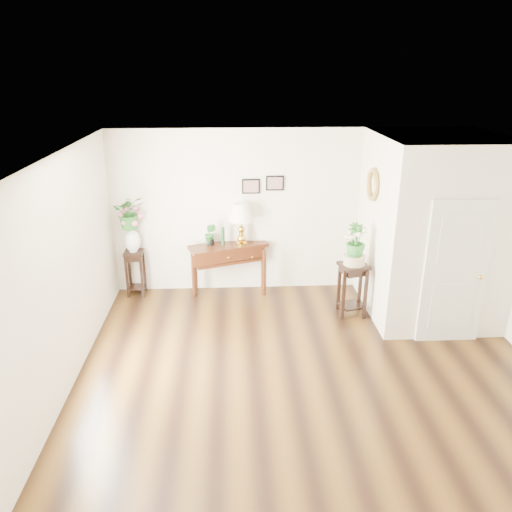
{
  "coord_description": "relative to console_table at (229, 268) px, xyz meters",
  "views": [
    {
      "loc": [
        -0.97,
        -5.43,
        3.76
      ],
      "look_at": [
        -0.64,
        1.3,
        1.16
      ],
      "focal_mm": 35.0,
      "sensor_mm": 36.0,
      "label": 1
    }
  ],
  "objects": [
    {
      "name": "porcelain_vase",
      "position": [
        -1.6,
        -0.01,
        0.58
      ],
      "size": [
        0.34,
        0.34,
        0.45
      ],
      "primitive_type": null,
      "rotation": [
        0.0,
        0.0,
        0.42
      ],
      "color": "silver",
      "rests_on": "plant_stand_a"
    },
    {
      "name": "green_vase",
      "position": [
        -0.09,
        0.0,
        0.61
      ],
      "size": [
        0.08,
        0.08,
        0.31
      ],
      "primitive_type": "cylinder",
      "rotation": [
        0.0,
        0.0,
        0.25
      ],
      "color": "#174125",
      "rests_on": "console_table"
    },
    {
      "name": "table_lamp",
      "position": [
        0.23,
        0.0,
        0.79
      ],
      "size": [
        0.53,
        0.53,
        0.73
      ],
      "primitive_type": "cube",
      "rotation": [
        0.0,
        0.0,
        0.33
      ],
      "color": "gold",
      "rests_on": "console_table"
    },
    {
      "name": "wall_ornament",
      "position": [
        2.21,
        -0.67,
        1.61
      ],
      "size": [
        0.07,
        0.51,
        0.51
      ],
      "primitive_type": "torus",
      "rotation": [
        0.0,
        1.57,
        0.0
      ],
      "color": "#A8893A",
      "rests_on": "partition"
    },
    {
      "name": "wall_front",
      "position": [
        1.05,
        -5.32,
        0.96
      ],
      "size": [
        6.0,
        0.02,
        2.8
      ],
      "primitive_type": "cube",
      "color": "beige",
      "rests_on": "ground"
    },
    {
      "name": "lily_arrangement",
      "position": [
        -1.6,
        -0.01,
        1.04
      ],
      "size": [
        0.58,
        0.53,
        0.57
      ],
      "primitive_type": "imported",
      "rotation": [
        0.0,
        0.0,
        0.18
      ],
      "color": "#266B26",
      "rests_on": "porcelain_vase"
    },
    {
      "name": "art_print_right",
      "position": [
        0.8,
        0.16,
        1.46
      ],
      "size": [
        0.3,
        0.02,
        0.25
      ],
      "primitive_type": "cube",
      "color": "black",
      "rests_on": "wall_back"
    },
    {
      "name": "ceiling",
      "position": [
        1.05,
        -2.57,
        2.36
      ],
      "size": [
        6.0,
        5.5,
        0.02
      ],
      "primitive_type": "cube",
      "color": "white",
      "rests_on": "ground"
    },
    {
      "name": "narcissus",
      "position": [
        1.95,
        -0.93,
        0.8
      ],
      "size": [
        0.39,
        0.39,
        0.53
      ],
      "primitive_type": "imported",
      "rotation": [
        0.0,
        0.0,
        0.39
      ],
      "color": "#266B26",
      "rests_on": "ceramic_bowl"
    },
    {
      "name": "plant_stand_b",
      "position": [
        1.95,
        -0.93,
        -0.01
      ],
      "size": [
        0.5,
        0.5,
        0.86
      ],
      "primitive_type": "cube",
      "rotation": [
        0.0,
        0.0,
        0.26
      ],
      "color": "black",
      "rests_on": "floor"
    },
    {
      "name": "plant_stand_a",
      "position": [
        -1.6,
        -0.01,
        -0.04
      ],
      "size": [
        0.31,
        0.31,
        0.8
      ],
      "primitive_type": "cube",
      "rotation": [
        0.0,
        0.0,
        0.0
      ],
      "color": "black",
      "rests_on": "floor"
    },
    {
      "name": "wall_left",
      "position": [
        -1.95,
        -2.57,
        0.96
      ],
      "size": [
        0.02,
        5.5,
        2.8
      ],
      "primitive_type": "cube",
      "color": "beige",
      "rests_on": "ground"
    },
    {
      "name": "floor",
      "position": [
        1.05,
        -2.57,
        -0.44
      ],
      "size": [
        6.0,
        5.5,
        0.02
      ],
      "primitive_type": "cube",
      "color": "#523512",
      "rests_on": "ground"
    },
    {
      "name": "potted_plant",
      "position": [
        -0.3,
        0.0,
        0.62
      ],
      "size": [
        0.24,
        0.21,
        0.36
      ],
      "primitive_type": "imported",
      "rotation": [
        0.0,
        0.0,
        -0.29
      ],
      "color": "#266B26",
      "rests_on": "console_table"
    },
    {
      "name": "ceramic_bowl",
      "position": [
        1.95,
        -0.93,
        0.5
      ],
      "size": [
        0.44,
        0.44,
        0.15
      ],
      "primitive_type": "cylinder",
      "rotation": [
        0.0,
        0.0,
        0.42
      ],
      "color": "beige",
      "rests_on": "plant_stand_b"
    },
    {
      "name": "art_print_left",
      "position": [
        0.4,
        0.16,
        1.41
      ],
      "size": [
        0.3,
        0.02,
        0.25
      ],
      "primitive_type": "cube",
      "color": "black",
      "rests_on": "wall_back"
    },
    {
      "name": "wall_back",
      "position": [
        1.05,
        0.18,
        0.96
      ],
      "size": [
        6.0,
        0.02,
        2.8
      ],
      "primitive_type": "cube",
      "color": "beige",
      "rests_on": "ground"
    },
    {
      "name": "door",
      "position": [
        3.15,
        -1.79,
        0.61
      ],
      "size": [
        0.9,
        0.05,
        2.1
      ],
      "primitive_type": "cube",
      "color": "silver",
      "rests_on": "floor"
    },
    {
      "name": "partition",
      "position": [
        3.15,
        -0.79,
        0.96
      ],
      "size": [
        1.8,
        1.95,
        2.8
      ],
      "primitive_type": "cube",
      "color": "beige",
      "rests_on": "floor"
    },
    {
      "name": "console_table",
      "position": [
        0.0,
        0.0,
        0.0
      ],
      "size": [
        1.4,
        0.87,
        0.88
      ],
      "primitive_type": "cube",
      "rotation": [
        0.0,
        0.0,
        0.35
      ],
      "color": "black",
      "rests_on": "floor"
    }
  ]
}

